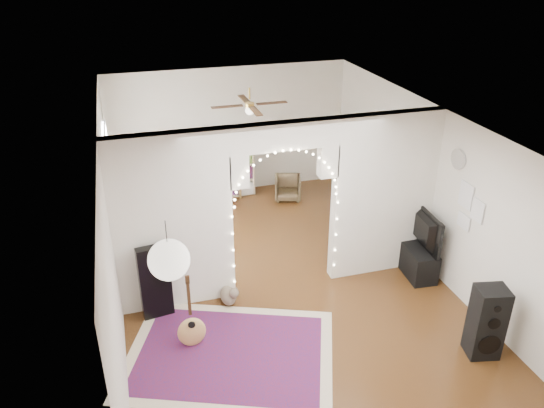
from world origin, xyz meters
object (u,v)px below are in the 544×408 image
object	(u,v)px
media_console	(414,258)
dining_chair_left	(201,199)
dining_table	(211,168)
bookcase	(221,165)
floor_speaker	(487,322)
acoustic_guitar	(191,321)
dining_chair_right	(288,188)

from	to	relation	value
media_console	dining_chair_left	distance (m)	4.47
dining_chair_left	dining_table	bearing A→B (deg)	67.77
dining_chair_left	bookcase	bearing A→B (deg)	53.31
dining_table	floor_speaker	bearing A→B (deg)	-74.64
floor_speaker	dining_table	bearing A→B (deg)	125.65
floor_speaker	dining_chair_left	size ratio (longest dim) A/B	2.21
bookcase	dining_chair_left	bearing A→B (deg)	-144.16
acoustic_guitar	media_console	size ratio (longest dim) A/B	0.96
media_console	dining_chair_left	size ratio (longest dim) A/B	2.15
floor_speaker	dining_chair_left	xyz separation A→B (m)	(-2.87, 5.32, -0.30)
bookcase	dining_chair_left	size ratio (longest dim) A/B	3.06
acoustic_guitar	dining_chair_left	bearing A→B (deg)	85.17
bookcase	dining_table	distance (m)	0.22
media_console	dining_chair_right	distance (m)	3.42
acoustic_guitar	bookcase	xyz separation A→B (m)	(1.34, 4.55, 0.29)
acoustic_guitar	bookcase	distance (m)	4.75
floor_speaker	bookcase	size ratio (longest dim) A/B	0.72
dining_table	dining_chair_left	bearing A→B (deg)	-133.74
acoustic_guitar	dining_table	bearing A→B (deg)	82.36
floor_speaker	bookcase	bearing A→B (deg)	123.83
bookcase	dining_chair_left	distance (m)	0.87
floor_speaker	dining_chair_right	distance (m)	5.34
dining_chair_left	dining_chair_right	size ratio (longest dim) A/B	0.84
dining_chair_right	acoustic_guitar	bearing A→B (deg)	-106.72
dining_chair_left	dining_chair_right	xyz separation A→B (m)	(1.85, -0.08, 0.04)
floor_speaker	dining_chair_left	bearing A→B (deg)	130.20
floor_speaker	bookcase	xyz separation A→B (m)	(-2.33, 5.78, 0.20)
media_console	bookcase	bearing A→B (deg)	128.03
acoustic_guitar	media_console	world-z (taller)	acoustic_guitar
bookcase	dining_table	xyz separation A→B (m)	(-0.22, 0.00, -0.03)
media_console	dining_table	distance (m)	4.64
media_console	dining_table	bearing A→B (deg)	130.26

